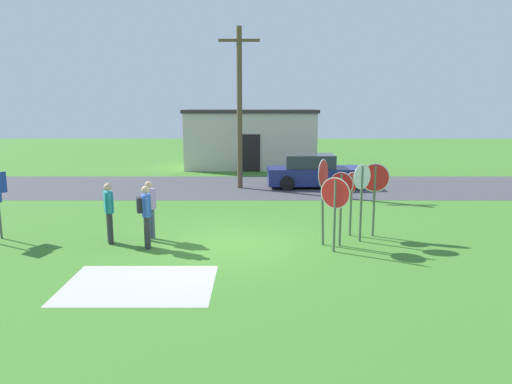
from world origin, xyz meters
name	(u,v)px	position (x,y,z in m)	size (l,w,h in m)	color
ground_plane	(227,245)	(0.00, 0.00, 0.00)	(80.00, 80.00, 0.00)	#3D7528
street_asphalt	(239,187)	(0.00, 9.41, 0.00)	(60.00, 6.40, 0.01)	#424247
concrete_path	(138,285)	(-1.76, -2.90, 0.00)	(3.20, 2.40, 0.01)	#ADAAA3
building_background	(249,139)	(0.43, 16.31, 1.73)	(7.74, 3.84, 3.45)	beige
utility_pole	(238,105)	(0.01, 9.12, 3.73)	(1.80, 0.24, 7.11)	brown
parked_car_on_street	(312,172)	(3.39, 9.40, 0.69)	(4.34, 2.09, 1.51)	navy
stop_sign_nearest	(334,201)	(2.78, -0.56, 1.35)	(0.69, 0.47, 1.98)	#51664C
stop_sign_leaning_left	(350,193)	(3.51, 1.03, 1.25)	(0.43, 0.46, 1.88)	#51664C
stop_sign_tallest	(322,187)	(2.55, 0.08, 1.62)	(0.38, 0.70, 2.36)	#51664C
stop_sign_rear_left	(339,197)	(3.03, -0.03, 1.36)	(0.61, 0.24, 2.03)	#51664C
stop_sign_far_back	(373,186)	(4.17, 0.96, 1.47)	(0.83, 0.10, 2.15)	#51664C
stop_sign_leaning_right	(360,189)	(3.67, 0.41, 1.48)	(0.56, 0.44, 2.19)	#51664C
person_in_dark_shirt	(144,212)	(-2.19, -0.22, 0.98)	(0.43, 0.54, 1.69)	#2D2D33
person_in_teal	(148,207)	(-2.26, 0.59, 0.95)	(0.34, 0.53, 1.69)	#4C5670
person_with_sunhat	(107,210)	(-3.30, 0.23, 0.95)	(0.35, 0.53, 1.69)	#2D2D33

